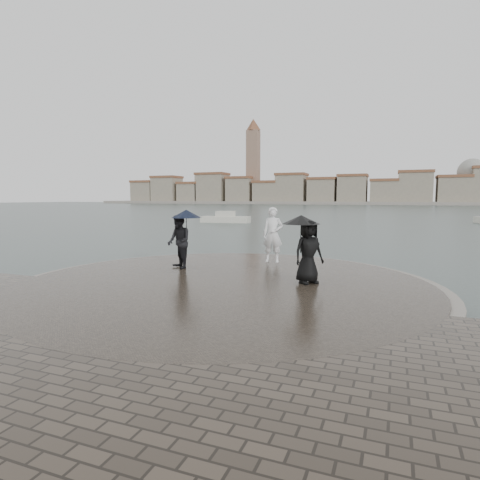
% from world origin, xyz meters
% --- Properties ---
extents(ground, '(400.00, 400.00, 0.00)m').
position_xyz_m(ground, '(0.00, 0.00, 0.00)').
color(ground, '#2B3835').
rests_on(ground, ground).
extents(kerb_ring, '(12.50, 12.50, 0.32)m').
position_xyz_m(kerb_ring, '(0.00, 3.50, 0.16)').
color(kerb_ring, gray).
rests_on(kerb_ring, ground).
extents(quay_tip, '(11.90, 11.90, 0.36)m').
position_xyz_m(quay_tip, '(0.00, 3.50, 0.18)').
color(quay_tip, '#2D261E').
rests_on(quay_tip, ground).
extents(statue, '(0.83, 0.61, 2.10)m').
position_xyz_m(statue, '(0.32, 7.41, 1.41)').
color(statue, white).
rests_on(statue, quay_tip).
extents(visitor_left, '(1.36, 1.19, 2.04)m').
position_xyz_m(visitor_left, '(-2.25, 4.91, 1.50)').
color(visitor_left, black).
rests_on(visitor_left, quay_tip).
extents(visitor_right, '(1.33, 1.18, 1.95)m').
position_xyz_m(visitor_right, '(2.30, 4.14, 1.51)').
color(visitor_right, black).
rests_on(visitor_right, quay_tip).
extents(far_skyline, '(260.00, 20.00, 37.00)m').
position_xyz_m(far_skyline, '(-6.29, 160.71, 5.61)').
color(far_skyline, gray).
rests_on(far_skyline, ground).
extents(boats, '(41.55, 11.89, 1.50)m').
position_xyz_m(boats, '(7.97, 38.42, 0.38)').
color(boats, beige).
rests_on(boats, ground).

